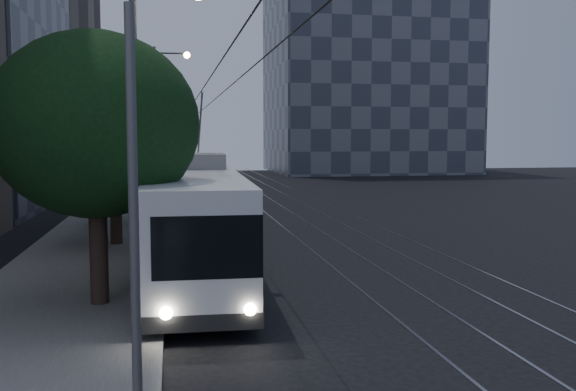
# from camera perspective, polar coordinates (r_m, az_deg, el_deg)

# --- Properties ---
(ground) EXTENTS (120.00, 120.00, 0.00)m
(ground) POSITION_cam_1_polar(r_m,az_deg,el_deg) (20.02, 3.78, -6.89)
(ground) COLOR black
(ground) RESTS_ON ground
(sidewalk) EXTENTS (5.00, 90.00, 0.15)m
(sidewalk) POSITION_cam_1_polar(r_m,az_deg,el_deg) (39.29, -14.20, -0.92)
(sidewalk) COLOR slate
(sidewalk) RESTS_ON ground
(tram_rails) EXTENTS (4.52, 90.00, 0.02)m
(tram_rails) POSITION_cam_1_polar(r_m,az_deg,el_deg) (39.87, 0.29, -0.77)
(tram_rails) COLOR gray
(tram_rails) RESTS_ON ground
(overhead_wires) EXTENTS (2.23, 90.00, 6.00)m
(overhead_wires) POSITION_cam_1_polar(r_m,az_deg,el_deg) (38.99, -10.60, 4.10)
(overhead_wires) COLOR black
(overhead_wires) RESTS_ON ground
(building_distant_right) EXTENTS (22.00, 18.00, 24.00)m
(building_distant_right) POSITION_cam_1_polar(r_m,az_deg,el_deg) (77.79, 6.93, 10.99)
(building_distant_right) COLOR #3D424E
(building_distant_right) RESTS_ON ground
(trolleybus) EXTENTS (2.86, 12.27, 5.63)m
(trolleybus) POSITION_cam_1_polar(r_m,az_deg,el_deg) (18.87, -8.15, -2.49)
(trolleybus) COLOR #BDBDBF
(trolleybus) RESTS_ON ground
(pickup_silver) EXTENTS (5.16, 7.17, 1.81)m
(pickup_silver) POSITION_cam_1_polar(r_m,az_deg,el_deg) (31.31, -8.39, -0.84)
(pickup_silver) COLOR #B9BBC1
(pickup_silver) RESTS_ON ground
(car_white_a) EXTENTS (2.47, 4.77, 1.55)m
(car_white_a) POSITION_cam_1_polar(r_m,az_deg,el_deg) (34.42, -6.77, -0.49)
(car_white_a) COLOR silver
(car_white_a) RESTS_ON ground
(car_white_b) EXTENTS (2.58, 4.55, 1.24)m
(car_white_b) POSITION_cam_1_polar(r_m,az_deg,el_deg) (42.20, -9.34, 0.33)
(car_white_b) COLOR #BABABF
(car_white_b) RESTS_ON ground
(car_white_c) EXTENTS (2.50, 4.16, 1.30)m
(car_white_c) POSITION_cam_1_polar(r_m,az_deg,el_deg) (45.01, -7.60, 0.69)
(car_white_c) COLOR silver
(car_white_c) RESTS_ON ground
(car_white_d) EXTENTS (3.00, 4.43, 1.40)m
(car_white_d) POSITION_cam_1_polar(r_m,az_deg,el_deg) (48.83, -7.82, 1.11)
(car_white_d) COLOR silver
(car_white_d) RESTS_ON ground
(tree_0) EXTENTS (4.97, 4.97, 6.73)m
(tree_0) POSITION_cam_1_polar(r_m,az_deg,el_deg) (16.08, -16.76, 5.99)
(tree_0) COLOR black
(tree_0) RESTS_ON ground
(tree_1) EXTENTS (4.87, 4.87, 6.34)m
(tree_1) POSITION_cam_1_polar(r_m,az_deg,el_deg) (24.96, -15.20, 4.91)
(tree_1) COLOR black
(tree_1) RESTS_ON ground
(tree_2) EXTENTS (4.92, 4.92, 6.70)m
(tree_2) POSITION_cam_1_polar(r_m,az_deg,el_deg) (30.67, -13.74, 5.60)
(tree_2) COLOR black
(tree_2) RESTS_ON ground
(tree_3) EXTENTS (4.45, 4.45, 6.55)m
(tree_3) POSITION_cam_1_polar(r_m,az_deg,el_deg) (39.06, -13.61, 5.59)
(tree_3) COLOR black
(tree_3) RESTS_ON ground
(tree_4) EXTENTS (4.79, 4.79, 6.22)m
(tree_4) POSITION_cam_1_polar(r_m,az_deg,el_deg) (43.47, -13.26, 4.93)
(tree_4) COLOR black
(tree_4) RESTS_ON ground
(tree_5) EXTENTS (4.49, 4.49, 6.63)m
(tree_5) POSITION_cam_1_polar(r_m,az_deg,el_deg) (55.90, -12.10, 5.56)
(tree_5) COLOR black
(tree_5) RESTS_ON ground
(streetlamp_near) EXTENTS (2.17, 0.44, 8.81)m
(streetlamp_near) POSITION_cam_1_polar(r_m,az_deg,el_deg) (19.21, -12.28, 8.61)
(streetlamp_near) COLOR slate
(streetlamp_near) RESTS_ON ground
(streetlamp_far) EXTENTS (2.45, 0.44, 10.13)m
(streetlamp_far) POSITION_cam_1_polar(r_m,az_deg,el_deg) (44.02, -11.16, 7.63)
(streetlamp_far) COLOR slate
(streetlamp_far) RESTS_ON ground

